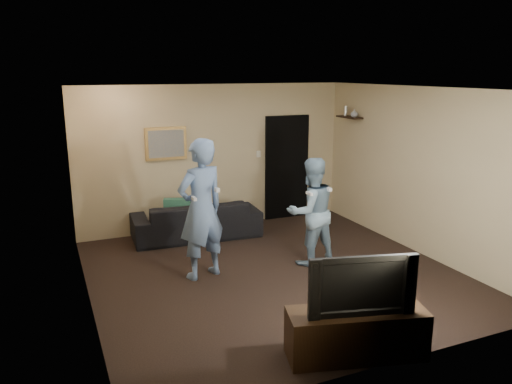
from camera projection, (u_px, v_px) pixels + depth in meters
name	position (u px, v px, depth m)	size (l,w,h in m)	color
ground	(273.00, 273.00, 7.15)	(5.00, 5.00, 0.00)	black
ceiling	(275.00, 89.00, 6.53)	(5.00, 5.00, 0.04)	silver
wall_back	(215.00, 157.00, 9.07)	(5.00, 0.04, 2.60)	tan
wall_front	(390.00, 241.00, 4.61)	(5.00, 0.04, 2.60)	tan
wall_left	(83.00, 204.00, 5.87)	(0.04, 5.00, 2.60)	tan
wall_right	(418.00, 171.00, 7.80)	(0.04, 5.00, 2.60)	tan
sofa	(196.00, 219.00, 8.65)	(2.18, 0.85, 0.64)	black
throw_pillow	(178.00, 212.00, 8.49)	(0.48, 0.15, 0.48)	#1A503E
painting_frame	(166.00, 144.00, 8.63)	(0.72, 0.05, 0.57)	olive
painting_canvas	(166.00, 144.00, 8.60)	(0.62, 0.01, 0.47)	slate
doorway	(287.00, 167.00, 9.67)	(0.90, 0.06, 2.00)	black
light_switch	(258.00, 154.00, 9.37)	(0.08, 0.02, 0.12)	silver
wall_shelf	(349.00, 117.00, 9.20)	(0.20, 0.60, 0.03)	black
shelf_vase	(354.00, 113.00, 9.05)	(0.13, 0.13, 0.14)	silver
shelf_figurine	(346.00, 111.00, 9.30)	(0.06, 0.06, 0.18)	silver
tv_console	(356.00, 333.00, 5.03)	(1.40, 0.45, 0.50)	black
television	(359.00, 282.00, 4.90)	(1.08, 0.14, 0.62)	black
wii_player_left	(201.00, 209.00, 6.83)	(0.82, 0.66, 1.96)	#6886B5
wii_player_right	(311.00, 211.00, 7.37)	(0.81, 0.65, 1.61)	#7C9CB4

